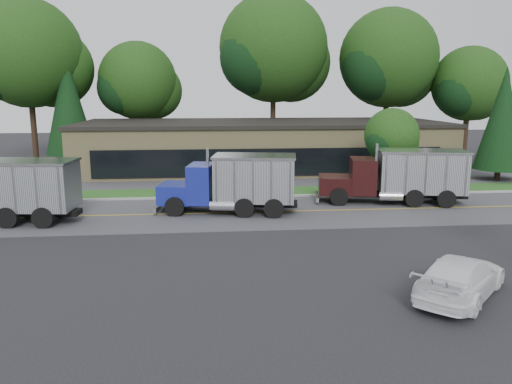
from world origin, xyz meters
The scene contains 19 objects.
ground centered at (0.00, 0.00, 0.00)m, with size 140.00×140.00×0.00m, color #2D2D31.
road centered at (0.00, 9.00, 0.00)m, with size 60.00×8.00×0.02m, color #57575C.
center_line centered at (0.00, 9.00, 0.00)m, with size 60.00×0.12×0.01m, color gold.
curb centered at (0.00, 13.20, 0.00)m, with size 60.00×0.30×0.12m, color #9E9E99.
grass_verge centered at (0.00, 15.00, 0.00)m, with size 60.00×3.40×0.03m, color #275A1F.
far_parking centered at (0.00, 20.00, 0.00)m, with size 60.00×7.00×0.02m, color #57575C.
strip_mall centered at (2.00, 26.00, 2.00)m, with size 32.00×12.00×4.00m, color tan.
tree_far_a centered at (-19.83, 32.13, 10.05)m, with size 11.04×10.39×15.74m.
tree_far_b centered at (-9.87, 34.10, 7.65)m, with size 8.40×7.91×11.99m.
tree_far_c centered at (4.18, 34.14, 10.85)m, with size 11.92×11.22×17.00m.
tree_far_d centered at (16.17, 33.13, 9.86)m, with size 10.83×10.19×15.45m.
tree_far_e centered at (24.12, 31.10, 7.37)m, with size 8.09×7.62×11.55m.
evergreen_left centered at (-16.00, 30.00, 5.78)m, with size 4.63×4.63×10.51m.
evergreen_right centered at (20.00, 18.00, 4.86)m, with size 3.90×3.90×8.85m.
tree_verge centered at (10.06, 15.05, 3.70)m, with size 4.08×3.84×5.82m.
dump_truck_red centered at (-13.82, 7.96, 1.81)m, with size 9.05×3.44×3.36m.
dump_truck_blue centered at (-1.37, 9.03, 1.80)m, with size 8.14×3.83×3.36m.
dump_truck_maroon centered at (9.04, 10.59, 1.81)m, with size 9.28×4.18×3.36m.
rally_car centered at (5.57, -3.87, 0.72)m, with size 2.01×4.95×1.44m, color white.
Camera 1 is at (-2.90, -19.21, 6.91)m, focal length 35.00 mm.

